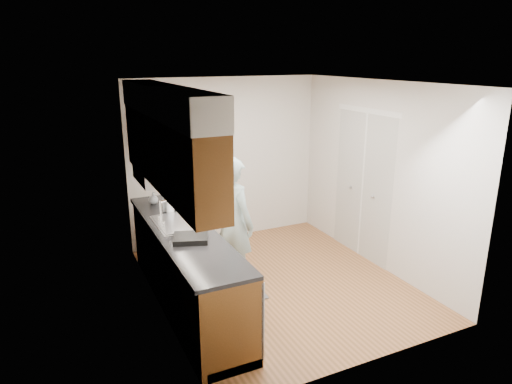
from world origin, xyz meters
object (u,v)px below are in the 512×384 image
Objects in this scene: soda_can at (190,207)px; soap_bottle_b at (166,202)px; steel_can at (177,207)px; soap_bottle_c at (153,198)px; person at (233,215)px; soap_bottle_a at (170,203)px; dish_rack at (191,238)px.

soap_bottle_b is at bearing 141.50° from soda_can.
soda_can reaches higher than steel_can.
soap_bottle_c is at bearing 121.86° from soda_can.
person is 0.55m from soda_can.
soap_bottle_b is at bearing 138.28° from steel_can.
steel_can is (0.19, -0.43, -0.02)m from soap_bottle_c.
soap_bottle_a is 1.63× the size of soap_bottle_c.
soap_bottle_a is at bearing -77.81° from soap_bottle_c.
soap_bottle_a is 1.20× the size of soap_bottle_b.
steel_can is 0.97m from dish_rack.
steel_can is at bearing 9.87° from soap_bottle_a.
steel_can is at bearing -41.72° from soap_bottle_b.
person reaches higher than steel_can.
soda_can is 1.02× the size of steel_can.
soap_bottle_a is at bearing 36.05° from person.
soap_bottle_a is 0.25m from soda_can.
soap_bottle_b is at bearing 29.97° from person.
soap_bottle_b is 0.60× the size of dish_rack.
soap_bottle_c is at bearing 102.19° from soap_bottle_a.
steel_can is at bearing 30.80° from person.
soap_bottle_b reaches higher than soda_can.
steel_can is at bearing -65.78° from soap_bottle_c.
soap_bottle_b is at bearing 95.74° from soap_bottle_a.
soap_bottle_a is at bearing 161.13° from soda_can.
person reaches higher than dish_rack.
soap_bottle_c is 0.45× the size of dish_rack.
dish_rack is at bearing -97.87° from steel_can.
person is 8.77× the size of soap_bottle_b.
dish_rack is at bearing -87.52° from soap_bottle_c.
soap_bottle_b is 1.35× the size of soap_bottle_c.
soap_bottle_c reaches higher than dish_rack.
soap_bottle_c is 0.47m from steel_can.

